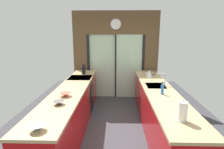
% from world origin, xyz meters
% --- Properties ---
extents(ground_plane, '(5.04, 7.60, 0.02)m').
position_xyz_m(ground_plane, '(0.00, 0.60, -0.01)').
color(ground_plane, '#38383D').
extents(back_wall_unit, '(2.64, 0.12, 2.70)m').
position_xyz_m(back_wall_unit, '(0.00, 2.40, 1.53)').
color(back_wall_unit, brown).
rests_on(back_wall_unit, ground_plane).
extents(left_counter_run, '(0.62, 3.80, 0.92)m').
position_xyz_m(left_counter_run, '(-0.91, 0.13, 0.47)').
color(left_counter_run, '#AD0C0F').
rests_on(left_counter_run, ground_plane).
extents(right_counter_run, '(0.62, 3.80, 0.92)m').
position_xyz_m(right_counter_run, '(0.91, 0.30, 0.46)').
color(right_counter_run, '#AD0C0F').
rests_on(right_counter_run, ground_plane).
extents(sink_faucet, '(0.19, 0.02, 0.28)m').
position_xyz_m(sink_faucet, '(1.06, 0.55, 1.10)').
color(sink_faucet, '#B7BABC').
rests_on(sink_faucet, right_counter_run).
extents(oven_range, '(0.60, 0.60, 0.92)m').
position_xyz_m(oven_range, '(-0.91, 1.25, 0.46)').
color(oven_range, black).
rests_on(oven_range, ground_plane).
extents(mixing_bowl_near, '(0.20, 0.20, 0.07)m').
position_xyz_m(mixing_bowl_near, '(-0.89, -1.40, 0.96)').
color(mixing_bowl_near, gray).
rests_on(mixing_bowl_near, left_counter_run).
extents(mixing_bowl_mid, '(0.18, 0.18, 0.06)m').
position_xyz_m(mixing_bowl_mid, '(-0.89, -0.59, 0.95)').
color(mixing_bowl_mid, '#514C47').
rests_on(mixing_bowl_mid, left_counter_run).
extents(mixing_bowl_far, '(0.21, 0.21, 0.07)m').
position_xyz_m(mixing_bowl_far, '(-0.89, -0.20, 0.96)').
color(mixing_bowl_far, '#BC4C38').
rests_on(mixing_bowl_far, left_counter_run).
extents(knife_block, '(0.08, 0.14, 0.29)m').
position_xyz_m(knife_block, '(-0.89, 1.68, 1.03)').
color(knife_block, black).
rests_on(knife_block, left_counter_run).
extents(kettle, '(0.26, 0.18, 0.22)m').
position_xyz_m(kettle, '(0.89, 1.36, 1.02)').
color(kettle, '#B7BABC').
rests_on(kettle, right_counter_run).
extents(soap_bottle, '(0.06, 0.06, 0.24)m').
position_xyz_m(soap_bottle, '(0.89, -0.04, 1.02)').
color(soap_bottle, '#286BB7').
rests_on(soap_bottle, right_counter_run).
extents(paper_towel_roll, '(0.14, 0.14, 0.29)m').
position_xyz_m(paper_towel_roll, '(0.89, -1.11, 1.05)').
color(paper_towel_roll, '#B7BABC').
rests_on(paper_towel_roll, right_counter_run).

